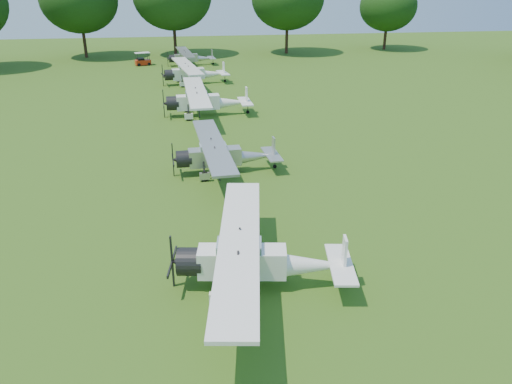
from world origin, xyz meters
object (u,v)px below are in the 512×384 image
at_px(aircraft_7, 190,57).
at_px(golf_cart, 143,61).
at_px(aircraft_3, 256,258).
at_px(aircraft_4, 223,154).
at_px(aircraft_5, 205,100).
at_px(aircraft_6, 193,72).

height_order(aircraft_7, golf_cart, aircraft_7).
bearing_deg(aircraft_7, golf_cart, 164.53).
bearing_deg(aircraft_3, aircraft_4, 99.60).
relative_size(aircraft_5, golf_cart, 5.53).
bearing_deg(aircraft_7, aircraft_5, -94.81).
height_order(aircraft_4, aircraft_7, aircraft_4).
relative_size(aircraft_7, golf_cart, 4.61).
xyz_separation_m(aircraft_4, golf_cart, (-7.17, 39.34, -0.66)).
relative_size(aircraft_5, aircraft_7, 1.20).
bearing_deg(aircraft_3, aircraft_7, 100.04).
bearing_deg(aircraft_7, aircraft_4, -94.73).
xyz_separation_m(aircraft_6, golf_cart, (-6.18, 12.82, -0.77)).
relative_size(aircraft_3, aircraft_7, 1.13).
bearing_deg(aircraft_5, aircraft_7, 89.59).
xyz_separation_m(aircraft_6, aircraft_7, (-0.09, 11.84, -0.18)).
bearing_deg(aircraft_7, aircraft_6, -95.89).
bearing_deg(aircraft_4, golf_cart, 96.70).
bearing_deg(aircraft_5, aircraft_6, 90.56).
xyz_separation_m(aircraft_3, aircraft_5, (-0.63, 25.55, 0.08)).
bearing_deg(aircraft_3, aircraft_5, 99.99).
distance_m(aircraft_3, aircraft_6, 38.77).
height_order(aircraft_3, aircraft_6, aircraft_6).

